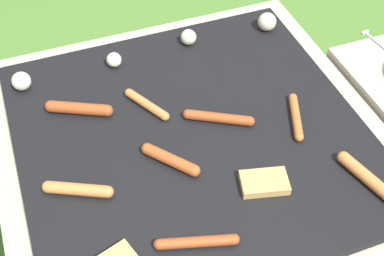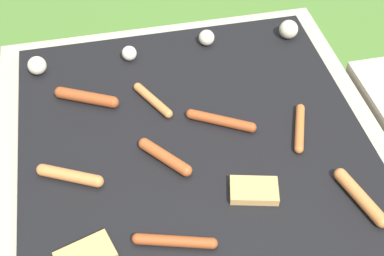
{
  "view_description": "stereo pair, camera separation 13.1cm",
  "coord_description": "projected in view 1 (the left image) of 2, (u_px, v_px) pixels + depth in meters",
  "views": [
    {
      "loc": [
        -0.31,
        -0.84,
        1.34
      ],
      "look_at": [
        0.0,
        0.0,
        0.38
      ],
      "focal_mm": 50.0,
      "sensor_mm": 36.0,
      "label": 1
    },
    {
      "loc": [
        -0.19,
        -0.88,
        1.34
      ],
      "look_at": [
        0.0,
        0.0,
        0.38
      ],
      "focal_mm": 50.0,
      "sensor_mm": 36.0,
      "label": 2
    }
  ],
  "objects": [
    {
      "name": "mushroom_row",
      "position": [
        163.0,
        46.0,
        1.53
      ],
      "size": [
        0.78,
        0.08,
        0.06
      ],
      "color": "beige",
      "rests_on": "grill"
    },
    {
      "name": "sausage_back_left",
      "position": [
        170.0,
        160.0,
        1.25
      ],
      "size": [
        0.11,
        0.13,
        0.03
      ],
      "color": "#A34C23",
      "rests_on": "grill"
    },
    {
      "name": "ground_plane",
      "position": [
        192.0,
        215.0,
        1.59
      ],
      "size": [
        14.0,
        14.0,
        0.0
      ],
      "primitive_type": "plane",
      "color": "#47702D"
    },
    {
      "name": "sausage_mid_right",
      "position": [
        219.0,
        118.0,
        1.35
      ],
      "size": [
        0.16,
        0.1,
        0.03
      ],
      "color": "#93421E",
      "rests_on": "grill"
    },
    {
      "name": "sausage_front_right",
      "position": [
        147.0,
        104.0,
        1.38
      ],
      "size": [
        0.08,
        0.14,
        0.02
      ],
      "color": "#C6753D",
      "rests_on": "grill"
    },
    {
      "name": "sausage_front_center",
      "position": [
        366.0,
        177.0,
        1.22
      ],
      "size": [
        0.07,
        0.17,
        0.03
      ],
      "color": "#C6753D",
      "rests_on": "grill"
    },
    {
      "name": "sausage_front_left",
      "position": [
        296.0,
        117.0,
        1.35
      ],
      "size": [
        0.07,
        0.15,
        0.02
      ],
      "color": "#B7602D",
      "rests_on": "grill"
    },
    {
      "name": "sausage_back_center",
      "position": [
        78.0,
        189.0,
        1.19
      ],
      "size": [
        0.15,
        0.09,
        0.03
      ],
      "color": "#C6753D",
      "rests_on": "grill"
    },
    {
      "name": "grill",
      "position": [
        192.0,
        178.0,
        1.46
      ],
      "size": [
        0.96,
        0.96,
        0.36
      ],
      "color": "#A89E8C",
      "rests_on": "ground_plane"
    },
    {
      "name": "sausage_mid_left",
      "position": [
        197.0,
        242.0,
        1.11
      ],
      "size": [
        0.17,
        0.07,
        0.02
      ],
      "color": "#93421E",
      "rests_on": "grill"
    },
    {
      "name": "sausage_back_right",
      "position": [
        79.0,
        108.0,
        1.37
      ],
      "size": [
        0.16,
        0.1,
        0.03
      ],
      "color": "#93421E",
      "rests_on": "grill"
    },
    {
      "name": "bread_slice_right",
      "position": [
        264.0,
        182.0,
        1.21
      ],
      "size": [
        0.12,
        0.09,
        0.02
      ],
      "color": "tan",
      "rests_on": "grill"
    }
  ]
}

